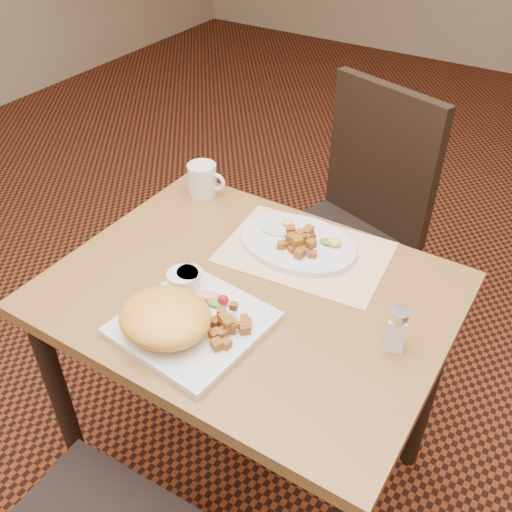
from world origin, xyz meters
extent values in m
plane|color=black|center=(0.00, 0.00, 0.00)|extent=(8.00, 8.00, 0.00)
cube|color=#9B6330|center=(0.00, 0.00, 0.73)|extent=(0.90, 0.70, 0.03)
cylinder|color=black|center=(-0.40, -0.30, 0.36)|extent=(0.05, 0.05, 0.71)
cylinder|color=black|center=(-0.40, 0.30, 0.36)|extent=(0.05, 0.05, 0.71)
cylinder|color=black|center=(0.40, 0.30, 0.36)|extent=(0.05, 0.05, 0.71)
cube|color=black|center=(-0.06, 0.61, 0.45)|extent=(0.53, 0.53, 0.05)
cylinder|color=black|center=(0.17, 0.72, 0.21)|extent=(0.04, 0.04, 0.42)
cylinder|color=black|center=(0.06, 0.38, 0.21)|extent=(0.04, 0.04, 0.42)
cylinder|color=black|center=(-0.17, 0.83, 0.21)|extent=(0.04, 0.04, 0.42)
cylinder|color=black|center=(-0.28, 0.49, 0.21)|extent=(0.04, 0.04, 0.42)
cube|color=black|center=(0.00, 0.80, 0.72)|extent=(0.41, 0.17, 0.50)
cube|color=white|center=(0.05, 0.19, 0.75)|extent=(0.43, 0.32, 0.00)
cube|color=silver|center=(-0.03, -0.17, 0.76)|extent=(0.31, 0.31, 0.02)
ellipsoid|color=#F7A830|center=(-0.06, -0.22, 0.80)|extent=(0.20, 0.18, 0.07)
ellipsoid|color=#F7A830|center=(-0.04, -0.24, 0.78)|extent=(0.08, 0.07, 0.03)
ellipsoid|color=#F7A830|center=(-0.12, -0.19, 0.78)|extent=(0.08, 0.07, 0.03)
cylinder|color=silver|center=(-0.12, -0.09, 0.79)|extent=(0.07, 0.07, 0.04)
cylinder|color=beige|center=(-0.11, -0.08, 0.80)|extent=(0.06, 0.06, 0.01)
ellipsoid|color=#387223|center=(-0.03, -0.10, 0.77)|extent=(0.04, 0.03, 0.01)
ellipsoid|color=red|center=(-0.01, -0.09, 0.78)|extent=(0.03, 0.03, 0.03)
ellipsoid|color=#F28C72|center=(-0.04, -0.09, 0.78)|extent=(0.07, 0.05, 0.02)
cylinder|color=white|center=(-0.06, 0.23, 0.77)|extent=(0.10, 0.10, 0.01)
ellipsoid|color=yellow|center=(-0.04, 0.24, 0.78)|extent=(0.03, 0.03, 0.01)
ellipsoid|color=#387223|center=(0.09, 0.23, 0.78)|extent=(0.04, 0.03, 0.01)
ellipsoid|color=yellow|center=(0.10, 0.23, 0.78)|extent=(0.04, 0.03, 0.02)
cube|color=white|center=(0.35, 0.00, 0.79)|extent=(0.05, 0.05, 0.08)
cylinder|color=silver|center=(0.35, 0.00, 0.84)|extent=(0.05, 0.05, 0.02)
cylinder|color=silver|center=(-0.34, 0.28, 0.80)|extent=(0.08, 0.08, 0.09)
torus|color=silver|center=(-0.29, 0.29, 0.80)|extent=(0.06, 0.02, 0.05)
cube|color=#A75C1A|center=(0.04, -0.15, 0.78)|extent=(0.02, 0.03, 0.02)
cube|color=#A75C1A|center=(0.05, -0.15, 0.79)|extent=(0.03, 0.03, 0.02)
cube|color=#A75C1A|center=(0.06, -0.15, 0.79)|extent=(0.02, 0.02, 0.01)
cube|color=#A75C1A|center=(0.01, -0.15, 0.78)|extent=(0.02, 0.02, 0.02)
cube|color=#A75C1A|center=(0.08, -0.13, 0.78)|extent=(0.03, 0.03, 0.02)
cube|color=#A75C1A|center=(0.03, -0.10, 0.79)|extent=(0.02, 0.02, 0.02)
cube|color=#A75C1A|center=(0.06, -0.11, 0.77)|extent=(0.02, 0.02, 0.02)
cube|color=#A75C1A|center=(0.05, -0.15, 0.78)|extent=(0.03, 0.03, 0.02)
cube|color=#A75C1A|center=(0.07, -0.19, 0.77)|extent=(0.02, 0.02, 0.01)
cube|color=#A75C1A|center=(0.05, -0.15, 0.79)|extent=(0.02, 0.02, 0.02)
cube|color=#A75C1A|center=(0.04, -0.14, 0.77)|extent=(0.02, 0.02, 0.02)
cube|color=#A75C1A|center=(0.02, -0.14, 0.79)|extent=(0.02, 0.03, 0.02)
cube|color=#A75C1A|center=(0.05, -0.15, 0.79)|extent=(0.03, 0.03, 0.02)
cube|color=#A75C1A|center=(0.03, -0.18, 0.77)|extent=(0.03, 0.03, 0.02)
cube|color=#A75C1A|center=(0.00, -0.17, 0.79)|extent=(0.03, 0.03, 0.02)
cube|color=#A75C1A|center=(0.04, -0.15, 0.79)|extent=(0.03, 0.03, 0.02)
cube|color=#A75C1A|center=(0.05, -0.20, 0.78)|extent=(0.03, 0.03, 0.02)
cube|color=#A75C1A|center=(0.05, -0.15, 0.77)|extent=(0.02, 0.02, 0.02)
cube|color=#A75C1A|center=(0.08, -0.13, 0.78)|extent=(0.03, 0.03, 0.02)
cube|color=#A75C1A|center=(0.07, -0.19, 0.78)|extent=(0.02, 0.02, 0.02)
cube|color=#A75C1A|center=(0.07, -0.12, 0.78)|extent=(0.02, 0.02, 0.02)
cube|color=#A75C1A|center=(0.05, -0.15, 0.78)|extent=(0.03, 0.03, 0.02)
cube|color=#A75C1A|center=(0.04, -0.17, 0.78)|extent=(0.03, 0.03, 0.02)
cube|color=#A75C1A|center=(0.08, 0.16, 0.78)|extent=(0.02, 0.02, 0.02)
cube|color=#A75C1A|center=(0.00, 0.20, 0.79)|extent=(0.03, 0.03, 0.02)
cube|color=#A75C1A|center=(0.05, 0.15, 0.78)|extent=(0.03, 0.03, 0.02)
cube|color=#A75C1A|center=(0.01, 0.17, 0.79)|extent=(0.02, 0.02, 0.02)
cube|color=#A75C1A|center=(0.04, 0.20, 0.79)|extent=(0.02, 0.02, 0.01)
cube|color=#A75C1A|center=(0.07, 0.18, 0.79)|extent=(0.02, 0.03, 0.02)
cube|color=#A75C1A|center=(0.04, 0.19, 0.78)|extent=(0.03, 0.03, 0.02)
cube|color=#A75C1A|center=(0.02, 0.19, 0.78)|extent=(0.02, 0.02, 0.02)
cube|color=#A75C1A|center=(0.06, 0.20, 0.78)|extent=(0.02, 0.02, 0.01)
cube|color=#A75C1A|center=(0.00, 0.15, 0.78)|extent=(0.02, 0.02, 0.02)
cube|color=#A75C1A|center=(0.00, 0.16, 0.78)|extent=(0.03, 0.03, 0.01)
cube|color=#A75C1A|center=(0.03, 0.19, 0.80)|extent=(0.02, 0.02, 0.02)
cube|color=#A75C1A|center=(0.04, 0.18, 0.79)|extent=(0.02, 0.02, 0.02)
cube|color=#A75C1A|center=(0.03, 0.23, 0.79)|extent=(0.02, 0.02, 0.02)
cube|color=#A75C1A|center=(0.02, 0.22, 0.78)|extent=(0.02, 0.02, 0.02)
cube|color=#A75C1A|center=(0.05, 0.14, 0.78)|extent=(0.02, 0.02, 0.02)
cube|color=#A75C1A|center=(0.02, 0.18, 0.79)|extent=(0.03, 0.03, 0.02)
cube|color=#A75C1A|center=(0.04, 0.20, 0.79)|extent=(0.02, 0.02, 0.01)
cube|color=#A75C1A|center=(0.04, 0.23, 0.78)|extent=(0.02, 0.02, 0.02)
cube|color=#A75C1A|center=(0.02, 0.17, 0.79)|extent=(0.02, 0.02, 0.02)
cube|color=#A75C1A|center=(0.03, 0.21, 0.79)|extent=(0.02, 0.02, 0.02)
cube|color=#A75C1A|center=(0.03, 0.18, 0.78)|extent=(0.02, 0.02, 0.02)
cube|color=#A75C1A|center=(0.03, 0.15, 0.78)|extent=(0.02, 0.02, 0.01)
cube|color=#A75C1A|center=(0.04, 0.16, 0.80)|extent=(0.03, 0.03, 0.02)
camera|label=1|loc=(0.54, -0.83, 1.61)|focal=40.00mm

